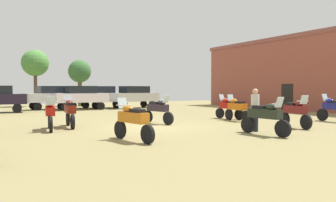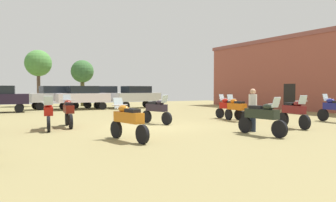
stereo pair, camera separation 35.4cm
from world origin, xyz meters
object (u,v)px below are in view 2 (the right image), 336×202
motorcycle_9 (335,108)px  motorcycle_4 (157,110)px  motorcycle_5 (262,116)px  tree_4 (82,72)px  motorcycle_1 (236,108)px  motorcycle_8 (48,113)px  motorcycle_7 (69,111)px  motorcycle_11 (128,120)px  car_1 (136,95)px  person_1 (253,106)px  brick_building (306,73)px  motorcycle_3 (294,112)px  motorcycle_13 (229,107)px  car_5 (103,95)px  car_6 (83,96)px  tree_3 (38,64)px  car_4 (55,96)px

motorcycle_9 → motorcycle_4: bearing=158.3°
motorcycle_5 → tree_4: (-0.77, 24.07, 2.72)m
motorcycle_1 → motorcycle_8: size_ratio=0.97×
motorcycle_5 → motorcycle_7: 8.65m
motorcycle_1 → motorcycle_11: size_ratio=0.96×
motorcycle_4 → car_1: size_ratio=0.46×
motorcycle_9 → person_1: 6.56m
motorcycle_8 → motorcycle_11: motorcycle_8 is taller
brick_building → motorcycle_9: size_ratio=9.20×
person_1 → motorcycle_4: bearing=-158.5°
car_1 → motorcycle_3: bearing=173.6°
motorcycle_13 → car_5: 14.63m
motorcycle_8 → car_5: (7.05, 14.53, 0.44)m
car_6 → tree_3: 8.43m
motorcycle_5 → tree_3: 26.42m
motorcycle_5 → motorcycle_13: motorcycle_5 is taller
car_5 → motorcycle_9: bearing=-148.6°
car_4 → person_1: size_ratio=2.50×
brick_building → tree_3: bearing=143.0°
motorcycle_4 → tree_3: (-3.07, 20.15, 3.54)m
motorcycle_8 → motorcycle_13: (10.07, 0.21, -0.02)m
motorcycle_5 → motorcycle_9: size_ratio=1.08×
motorcycle_9 → car_4: bearing=123.2°
brick_building → car_4: brick_building is taller
person_1 → motorcycle_9: bearing=93.2°
motorcycle_7 → car_6: bearing=78.2°
motorcycle_5 → motorcycle_13: bearing=-123.6°
car_1 → motorcycle_11: bearing=148.4°
car_4 → motorcycle_5: bearing=-174.8°
car_6 → tree_3: bearing=18.6°
brick_building → tree_4: brick_building is taller
motorcycle_8 → motorcycle_13: size_ratio=1.08×
motorcycle_1 → motorcycle_5: bearing=-116.2°
motorcycle_3 → motorcycle_9: 4.04m
brick_building → tree_4: 21.37m
motorcycle_7 → person_1: bearing=-34.7°
motorcycle_4 → tree_4: bearing=-109.2°
motorcycle_7 → tree_4: bearing=79.3°
motorcycle_4 → motorcycle_9: bearing=139.5°
car_4 → car_5: size_ratio=0.98×
tree_4 → person_1: bearing=-86.9°
motorcycle_8 → car_5: car_5 is taller
car_1 → car_5: same height
motorcycle_1 → tree_3: 22.61m
motorcycle_11 → tree_3: 24.76m
motorcycle_1 → tree_4: (-3.57, 19.34, 2.73)m
motorcycle_13 → tree_3: 21.71m
brick_building → motorcycle_13: bearing=-160.0°
motorcycle_4 → car_1: (4.34, 12.72, 0.45)m
tree_3 → motorcycle_5: bearing=-79.6°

